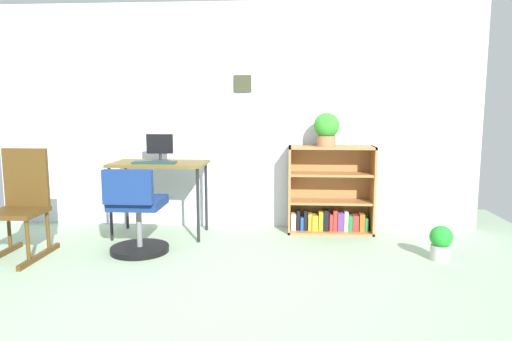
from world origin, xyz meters
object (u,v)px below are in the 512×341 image
object	(u,v)px
rocking_chair	(21,203)
desk	(159,169)
bookshelf_low	(330,195)
potted_plant_on_shelf	(327,128)
office_chair	(137,217)
monitor	(160,148)
potted_plant_floor	(441,242)
keyboard	(154,162)

from	to	relation	value
rocking_chair	desk	bearing A→B (deg)	34.76
bookshelf_low	potted_plant_on_shelf	bearing A→B (deg)	-135.31
office_chair	desk	bearing A→B (deg)	85.98
desk	bookshelf_low	bearing A→B (deg)	8.58
desk	monitor	bearing A→B (deg)	98.67
office_chair	potted_plant_on_shelf	world-z (taller)	potted_plant_on_shelf
monitor	rocking_chair	distance (m)	1.36
rocking_chair	potted_plant_on_shelf	xyz separation A→B (m)	(2.70, 0.92, 0.61)
potted_plant_on_shelf	potted_plant_floor	world-z (taller)	potted_plant_on_shelf
bookshelf_low	desk	bearing A→B (deg)	-171.42
rocking_chair	monitor	bearing A→B (deg)	38.12
potted_plant_floor	bookshelf_low	bearing A→B (deg)	134.93
monitor	potted_plant_on_shelf	xyz separation A→B (m)	(1.68, 0.12, 0.20)
rocking_chair	potted_plant_floor	xyz separation A→B (m)	(3.61, 0.11, -0.31)
bookshelf_low	office_chair	bearing A→B (deg)	-153.85
rocking_chair	bookshelf_low	world-z (taller)	rocking_chair
monitor	potted_plant_floor	bearing A→B (deg)	-14.75
monitor	keyboard	distance (m)	0.23
keyboard	bookshelf_low	bearing A→B (deg)	11.96
monitor	bookshelf_low	bearing A→B (deg)	5.82
rocking_chair	potted_plant_on_shelf	world-z (taller)	potted_plant_on_shelf
keyboard	bookshelf_low	xyz separation A→B (m)	(1.75, 0.37, -0.37)
monitor	rocking_chair	xyz separation A→B (m)	(-1.01, -0.80, -0.42)
keyboard	office_chair	bearing A→B (deg)	-92.81
keyboard	potted_plant_floor	bearing A→B (deg)	-10.70
office_chair	potted_plant_floor	bearing A→B (deg)	0.16
office_chair	potted_plant_on_shelf	size ratio (longest dim) A/B	2.30
desk	potted_plant_floor	distance (m)	2.71
monitor	office_chair	xyz separation A→B (m)	(-0.03, -0.69, -0.55)
monitor	bookshelf_low	world-z (taller)	monitor
rocking_chair	potted_plant_floor	size ratio (longest dim) A/B	3.12
rocking_chair	potted_plant_floor	world-z (taller)	rocking_chair
desk	monitor	distance (m)	0.22
desk	office_chair	size ratio (longest dim) A/B	1.20
desk	keyboard	distance (m)	0.14
potted_plant_floor	office_chair	bearing A→B (deg)	-179.84
monitor	potted_plant_floor	world-z (taller)	monitor
keyboard	rocking_chair	bearing A→B (deg)	-149.11
monitor	keyboard	xyz separation A→B (m)	(-0.01, -0.19, -0.13)
rocking_chair	bookshelf_low	bearing A→B (deg)	19.46
office_chair	bookshelf_low	distance (m)	1.97
monitor	potted_plant_on_shelf	world-z (taller)	potted_plant_on_shelf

